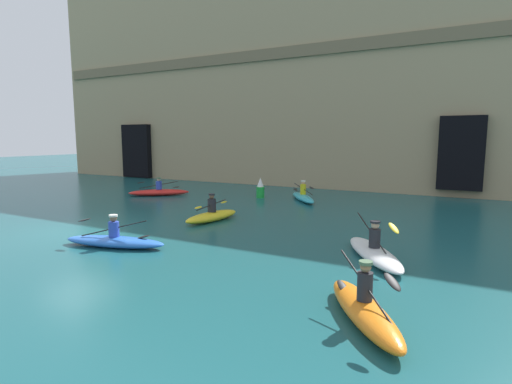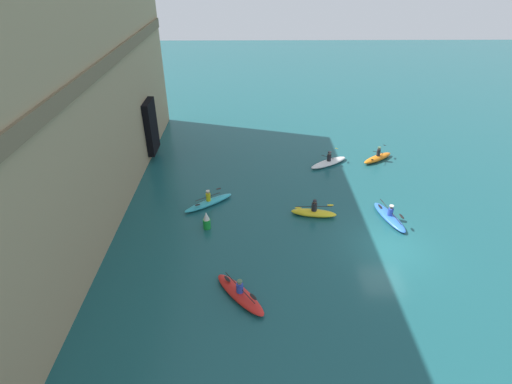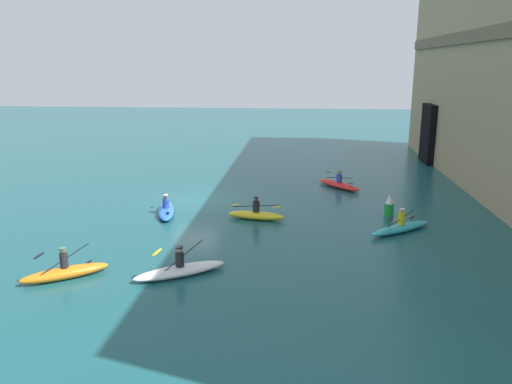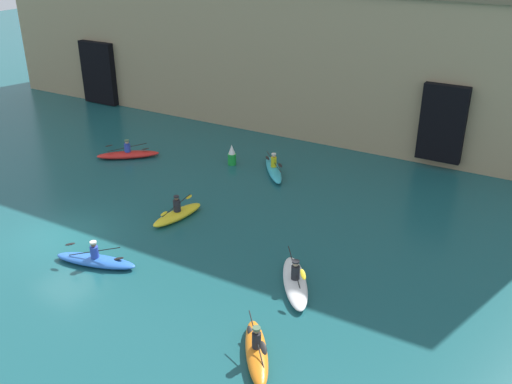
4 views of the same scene
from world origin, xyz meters
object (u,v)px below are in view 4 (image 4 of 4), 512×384
(kayak_white, at_px, (295,282))
(marker_buoy, at_px, (232,155))
(kayak_red, at_px, (128,154))
(kayak_cyan, at_px, (274,169))
(kayak_blue, at_px, (96,260))
(kayak_yellow, at_px, (177,214))
(kayak_orange, at_px, (257,351))

(kayak_white, distance_m, marker_buoy, 11.98)
(kayak_red, bearing_deg, kayak_cyan, -23.65)
(kayak_red, bearing_deg, marker_buoy, -18.38)
(kayak_blue, height_order, kayak_cyan, kayak_cyan)
(kayak_yellow, bearing_deg, marker_buoy, 20.15)
(kayak_white, height_order, kayak_orange, kayak_white)
(kayak_cyan, bearing_deg, marker_buoy, -124.20)
(kayak_white, relative_size, kayak_orange, 1.17)
(kayak_red, xyz_separation_m, kayak_blue, (6.41, -9.16, -0.02))
(kayak_cyan, bearing_deg, kayak_yellow, -47.87)
(kayak_red, relative_size, kayak_blue, 0.93)
(kayak_white, height_order, kayak_red, kayak_white)
(kayak_yellow, distance_m, kayak_orange, 9.78)
(kayak_white, distance_m, kayak_orange, 4.06)
(kayak_orange, bearing_deg, kayak_yellow, -163.53)
(kayak_white, bearing_deg, kayak_orange, -23.00)
(kayak_white, height_order, kayak_blue, kayak_white)
(kayak_white, xyz_separation_m, kayak_blue, (-7.42, -2.54, -0.01))
(kayak_white, distance_m, kayak_yellow, 7.27)
(kayak_yellow, bearing_deg, kayak_orange, -119.29)
(kayak_white, relative_size, marker_buoy, 2.91)
(kayak_yellow, height_order, marker_buoy, marker_buoy)
(kayak_red, bearing_deg, kayak_orange, -75.20)
(kayak_yellow, bearing_deg, kayak_white, -97.44)
(kayak_orange, bearing_deg, kayak_red, -160.99)
(kayak_blue, bearing_deg, marker_buoy, -100.80)
(kayak_cyan, xyz_separation_m, kayak_orange, (6.33, -12.86, 0.03))
(kayak_blue, relative_size, kayak_orange, 1.20)
(kayak_red, distance_m, marker_buoy, 6.02)
(marker_buoy, bearing_deg, kayak_yellow, -79.33)
(kayak_blue, height_order, kayak_orange, kayak_orange)
(kayak_yellow, height_order, kayak_cyan, kayak_yellow)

